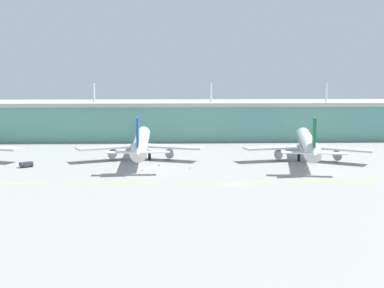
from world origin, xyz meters
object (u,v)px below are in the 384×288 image
(airliner_near_middle, at_px, (141,143))
(airliner_far_middle, at_px, (308,144))
(pushback_tug, at_px, (26,164))
(safety_cone_nose_front, at_px, (190,168))
(safety_cone_right_wingtip, at_px, (142,170))
(safety_cone_left_wingtip, at_px, (159,165))

(airliner_near_middle, bearing_deg, airliner_far_middle, -4.72)
(airliner_near_middle, relative_size, pushback_tug, 14.42)
(safety_cone_nose_front, relative_size, safety_cone_right_wingtip, 1.00)
(airliner_near_middle, height_order, pushback_tug, airliner_near_middle)
(airliner_far_middle, relative_size, safety_cone_nose_front, 99.04)
(safety_cone_nose_front, distance_m, safety_cone_right_wingtip, 16.65)
(airliner_near_middle, bearing_deg, safety_cone_left_wingtip, -63.80)
(safety_cone_nose_front, height_order, safety_cone_right_wingtip, same)
(airliner_far_middle, height_order, safety_cone_right_wingtip, airliner_far_middle)
(airliner_near_middle, distance_m, safety_cone_nose_front, 28.19)
(airliner_far_middle, distance_m, safety_cone_right_wingtip, 64.45)
(airliner_far_middle, xyz_separation_m, pushback_tug, (-102.72, -10.85, -5.36))
(airliner_far_middle, relative_size, safety_cone_right_wingtip, 99.04)
(safety_cone_right_wingtip, bearing_deg, airliner_far_middle, 16.97)
(safety_cone_right_wingtip, bearing_deg, pushback_tug, 169.21)
(airliner_near_middle, relative_size, safety_cone_right_wingtip, 102.64)
(safety_cone_left_wingtip, bearing_deg, safety_cone_nose_front, -29.26)
(safety_cone_left_wingtip, bearing_deg, airliner_near_middle, 116.20)
(pushback_tug, relative_size, safety_cone_right_wingtip, 7.12)
(airliner_near_middle, bearing_deg, pushback_tug, -158.01)
(safety_cone_left_wingtip, height_order, safety_cone_right_wingtip, same)
(airliner_near_middle, xyz_separation_m, safety_cone_nose_front, (17.98, -20.83, -6.11))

